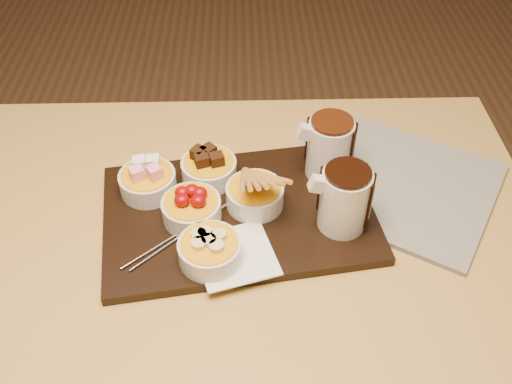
{
  "coord_description": "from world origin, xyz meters",
  "views": [
    {
      "loc": [
        0.08,
        -0.63,
        1.47
      ],
      "look_at": [
        0.1,
        0.05,
        0.81
      ],
      "focal_mm": 40.0,
      "sensor_mm": 36.0,
      "label": 1
    }
  ],
  "objects_px": {
    "dining_table": "(201,276)",
    "bowl_strawberries": "(192,210)",
    "serving_board": "(239,213)",
    "newspaper": "(387,180)",
    "pitcher_milk_chocolate": "(329,148)",
    "pitcher_dark_chocolate": "(344,200)"
  },
  "relations": [
    {
      "from": "dining_table",
      "to": "bowl_strawberries",
      "type": "distance_m",
      "value": 0.14
    },
    {
      "from": "serving_board",
      "to": "newspaper",
      "type": "xyz_separation_m",
      "value": [
        0.28,
        0.08,
        -0.0
      ]
    },
    {
      "from": "bowl_strawberries",
      "to": "pitcher_milk_chocolate",
      "type": "distance_m",
      "value": 0.27
    },
    {
      "from": "bowl_strawberries",
      "to": "newspaper",
      "type": "xyz_separation_m",
      "value": [
        0.35,
        0.1,
        -0.03
      ]
    },
    {
      "from": "bowl_strawberries",
      "to": "pitcher_dark_chocolate",
      "type": "bearing_deg",
      "value": -4.43
    },
    {
      "from": "dining_table",
      "to": "newspaper",
      "type": "relative_size",
      "value": 3.22
    },
    {
      "from": "bowl_strawberries",
      "to": "pitcher_milk_chocolate",
      "type": "height_order",
      "value": "pitcher_milk_chocolate"
    },
    {
      "from": "serving_board",
      "to": "pitcher_dark_chocolate",
      "type": "relative_size",
      "value": 4.15
    },
    {
      "from": "serving_board",
      "to": "pitcher_dark_chocolate",
      "type": "height_order",
      "value": "pitcher_dark_chocolate"
    },
    {
      "from": "pitcher_dark_chocolate",
      "to": "bowl_strawberries",
      "type": "bearing_deg",
      "value": 167.35
    },
    {
      "from": "bowl_strawberries",
      "to": "dining_table",
      "type": "bearing_deg",
      "value": -75.32
    },
    {
      "from": "pitcher_dark_chocolate",
      "to": "dining_table",
      "type": "bearing_deg",
      "value": 175.12
    },
    {
      "from": "dining_table",
      "to": "pitcher_milk_chocolate",
      "type": "xyz_separation_m",
      "value": [
        0.23,
        0.14,
        0.17
      ]
    },
    {
      "from": "dining_table",
      "to": "bowl_strawberries",
      "type": "relative_size",
      "value": 12.0
    },
    {
      "from": "newspaper",
      "to": "bowl_strawberries",
      "type": "bearing_deg",
      "value": -132.69
    },
    {
      "from": "bowl_strawberries",
      "to": "pitcher_milk_chocolate",
      "type": "xyz_separation_m",
      "value": [
        0.24,
        0.11,
        0.04
      ]
    },
    {
      "from": "pitcher_dark_chocolate",
      "to": "newspaper",
      "type": "xyz_separation_m",
      "value": [
        0.1,
        0.12,
        -0.07
      ]
    },
    {
      "from": "dining_table",
      "to": "newspaper",
      "type": "distance_m",
      "value": 0.38
    },
    {
      "from": "dining_table",
      "to": "pitcher_dark_chocolate",
      "type": "relative_size",
      "value": 10.83
    },
    {
      "from": "bowl_strawberries",
      "to": "newspaper",
      "type": "height_order",
      "value": "bowl_strawberries"
    },
    {
      "from": "serving_board",
      "to": "newspaper",
      "type": "height_order",
      "value": "serving_board"
    },
    {
      "from": "bowl_strawberries",
      "to": "pitcher_milk_chocolate",
      "type": "relative_size",
      "value": 0.9
    }
  ]
}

